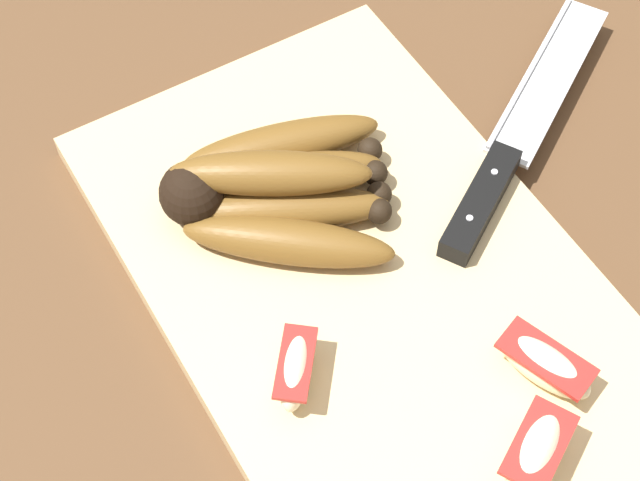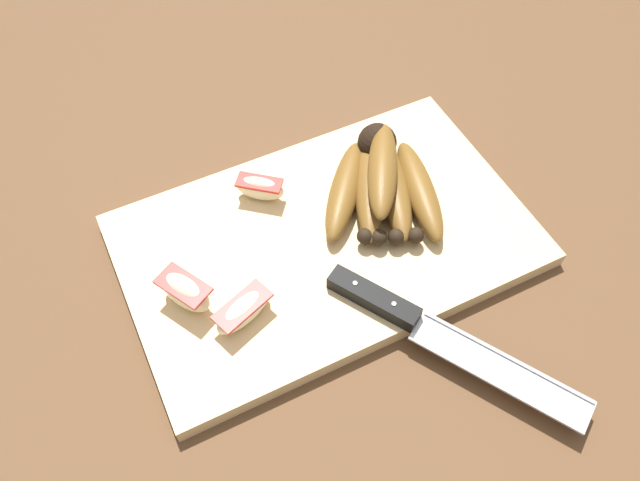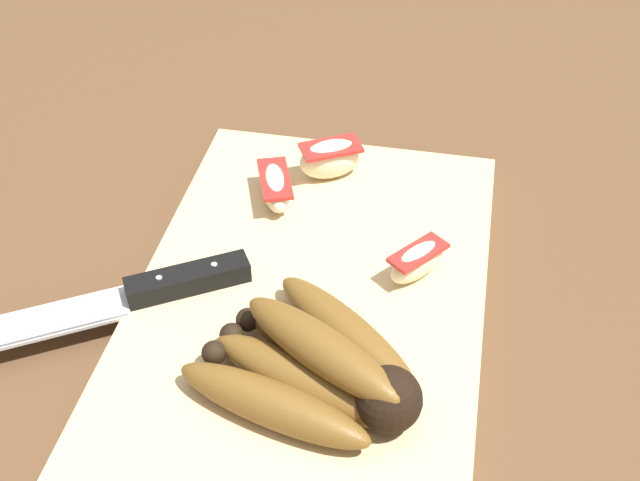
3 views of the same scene
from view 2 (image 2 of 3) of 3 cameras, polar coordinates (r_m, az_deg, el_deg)
The scene contains 7 objects.
ground_plane at distance 0.72m, azimuth 0.53°, elevation -0.45°, with size 6.00×6.00×0.00m, color brown.
cutting_board at distance 0.71m, azimuth 0.25°, elevation 0.24°, with size 0.45×0.28×0.02m, color #DBBC84.
banana_bunch at distance 0.73m, azimuth 5.52°, elevation 5.31°, with size 0.17×0.18×0.06m.
chefs_knife at distance 0.65m, azimuth 8.58°, elevation -7.20°, with size 0.17×0.25×0.02m.
apple_wedge_near at distance 0.66m, azimuth -12.00°, elevation -4.50°, with size 0.05×0.07×0.04m.
apple_wedge_middle at distance 0.73m, azimuth -5.42°, elevation 4.72°, with size 0.06×0.05×0.03m.
apple_wedge_far at distance 0.64m, azimuth -6.90°, elevation -6.23°, with size 0.07×0.05×0.03m.
Camera 2 is at (-0.19, -0.36, 0.59)m, focal length 35.68 mm.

